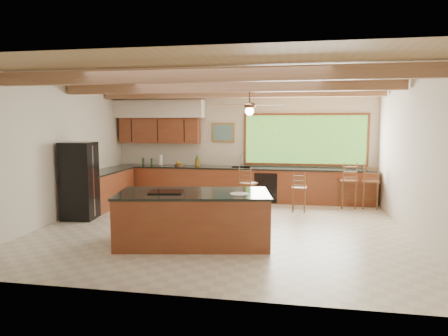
# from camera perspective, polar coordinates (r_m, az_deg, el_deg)

# --- Properties ---
(ground) EXTENTS (7.20, 7.20, 0.00)m
(ground) POSITION_cam_1_polar(r_m,az_deg,el_deg) (8.20, -0.36, -8.52)
(ground) COLOR #C0B59F
(ground) RESTS_ON ground
(room_shell) EXTENTS (7.27, 6.54, 3.02)m
(room_shell) POSITION_cam_1_polar(r_m,az_deg,el_deg) (8.59, -0.69, 7.09)
(room_shell) COLOR beige
(room_shell) RESTS_ON ground
(counter_run) EXTENTS (7.12, 3.10, 1.25)m
(counter_run) POSITION_cam_1_polar(r_m,az_deg,el_deg) (10.68, -2.22, -2.45)
(counter_run) COLOR brown
(counter_run) RESTS_ON ground
(island) EXTENTS (2.80, 1.67, 0.94)m
(island) POSITION_cam_1_polar(r_m,az_deg,el_deg) (7.08, -4.37, -7.12)
(island) COLOR brown
(island) RESTS_ON ground
(refrigerator) EXTENTS (0.73, 0.71, 1.70)m
(refrigerator) POSITION_cam_1_polar(r_m,az_deg,el_deg) (9.34, -19.95, -1.73)
(refrigerator) COLOR black
(refrigerator) RESTS_ON ground
(bar_stool_a) EXTENTS (0.36, 0.36, 0.96)m
(bar_stool_a) POSITION_cam_1_polar(r_m,az_deg,el_deg) (9.64, 10.70, -2.90)
(bar_stool_a) COLOR brown
(bar_stool_a) RESTS_ON ground
(bar_stool_b) EXTENTS (0.48, 0.48, 1.06)m
(bar_stool_b) POSITION_cam_1_polar(r_m,az_deg,el_deg) (9.76, 3.37, -2.34)
(bar_stool_b) COLOR brown
(bar_stool_b) RESTS_ON ground
(bar_stool_c) EXTENTS (0.47, 0.47, 1.15)m
(bar_stool_c) POSITION_cam_1_polar(r_m,az_deg,el_deg) (10.36, 17.29, -1.81)
(bar_stool_c) COLOR brown
(bar_stool_c) RESTS_ON ground
(bar_stool_d) EXTENTS (0.46, 0.46, 1.13)m
(bar_stool_d) POSITION_cam_1_polar(r_m,az_deg,el_deg) (10.44, 20.28, -1.91)
(bar_stool_d) COLOR brown
(bar_stool_d) RESTS_ON ground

